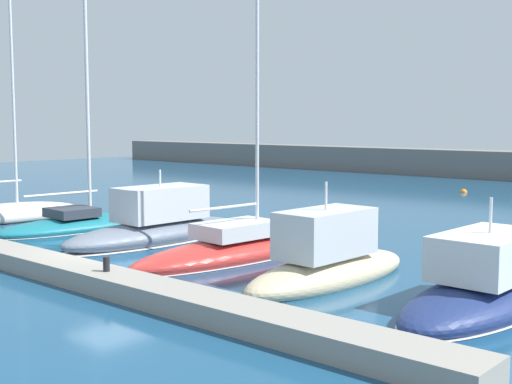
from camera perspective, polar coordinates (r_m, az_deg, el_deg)
name	(u,v)px	position (r m, az deg, el deg)	size (l,w,h in m)	color
ground_plane	(110,266)	(24.43, -12.15, -6.06)	(120.00, 120.00, 0.00)	navy
dock_pier	(54,267)	(23.18, -16.58, -6.09)	(29.31, 1.43, 0.58)	gray
sailboat_ivory_nearest	(11,214)	(36.83, -19.92, -1.75)	(3.12, 8.09, 16.79)	silver
sailboat_teal_second	(84,222)	(32.98, -14.25, -2.45)	(3.43, 8.97, 15.69)	#19707F
motorboat_slate_third	(158,225)	(28.85, -8.24, -2.78)	(2.92, 9.07, 3.26)	slate
sailboat_red_fourth	(240,247)	(25.30, -1.32, -4.66)	(3.40, 10.05, 21.28)	#B72D28
motorboat_sand_fifth	(329,261)	(21.56, 6.18, -5.81)	(2.49, 7.49, 3.57)	beige
motorboat_navy_sixth	(491,288)	(19.89, 19.11, -7.61)	(3.06, 8.78, 3.42)	navy
mooring_buoy_orange	(464,192)	(50.47, 17.05, -0.04)	(0.51, 0.51, 0.51)	orange
dock_bollard	(106,264)	(20.76, -12.46, -5.93)	(0.20, 0.20, 0.44)	black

